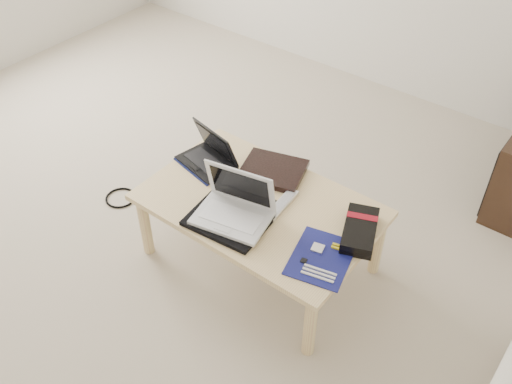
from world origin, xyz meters
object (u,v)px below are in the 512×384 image
Objects in this scene: coffee_table at (259,211)px; netbook at (209,156)px; white_laptop at (235,207)px; gpu_box at (360,230)px.

netbook is (-0.39, 0.09, 0.09)m from coffee_table.
netbook is 0.86× the size of white_laptop.
coffee_table is 3.54× the size of gpu_box.
netbook is at bearing -179.12° from gpu_box.
netbook reaches higher than coffee_table.
coffee_table is 0.19m from white_laptop.
netbook is 0.43m from white_laptop.
white_laptop reaches higher than gpu_box.
white_laptop reaches higher than netbook.
gpu_box is (0.48, 0.10, 0.08)m from coffee_table.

